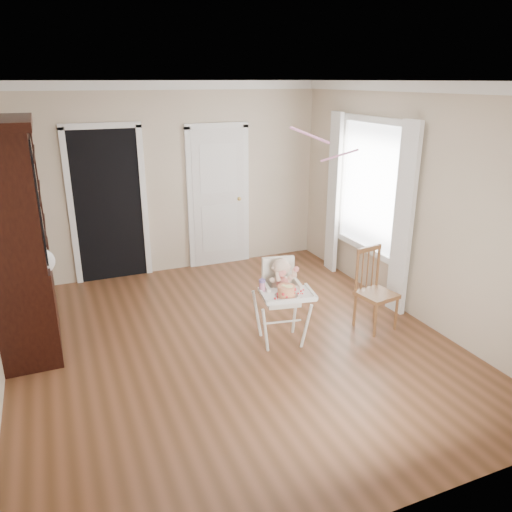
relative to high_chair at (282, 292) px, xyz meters
name	(u,v)px	position (x,y,z in m)	size (l,w,h in m)	color
floor	(233,344)	(-0.50, 0.14, -0.59)	(5.00, 5.00, 0.00)	#57351D
ceiling	(228,81)	(-0.50, 0.14, 2.11)	(5.00, 5.00, 0.00)	white
wall_back	(171,180)	(-0.50, 2.64, 0.76)	(4.50, 4.50, 0.00)	beige
wall_right	(413,204)	(1.75, 0.14, 0.76)	(5.00, 5.00, 0.00)	beige
crown_molding	(229,88)	(-0.50, 0.14, 2.05)	(4.50, 5.00, 0.12)	white
doorway	(108,203)	(-1.40, 2.63, 0.52)	(1.06, 0.05, 2.22)	black
closet_door	(219,199)	(0.20, 2.62, 0.44)	(0.96, 0.09, 2.13)	white
window_right	(367,196)	(1.67, 0.94, 0.70)	(0.13, 1.84, 2.30)	white
high_chair	(282,292)	(0.00, 0.00, 0.00)	(0.64, 0.75, 0.95)	white
baby	(281,279)	(0.01, 0.02, 0.14)	(0.28, 0.23, 0.43)	beige
cake	(287,291)	(-0.06, -0.25, 0.13)	(0.23, 0.23, 0.11)	silver
sippy_cup	(262,285)	(-0.24, -0.04, 0.14)	(0.07, 0.07, 0.16)	pink
china_cabinet	(18,239)	(-2.49, 1.01, 0.60)	(0.63, 1.41, 2.38)	black
dining_chair	(375,292)	(1.14, -0.09, -0.15)	(0.44, 0.44, 0.94)	brown
streamer	(309,135)	(0.46, 0.34, 1.58)	(0.03, 0.50, 0.02)	#F68EC8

